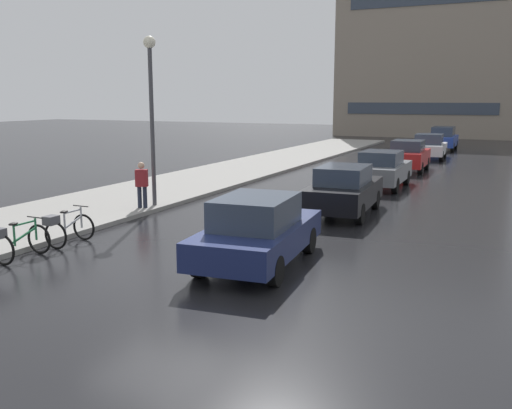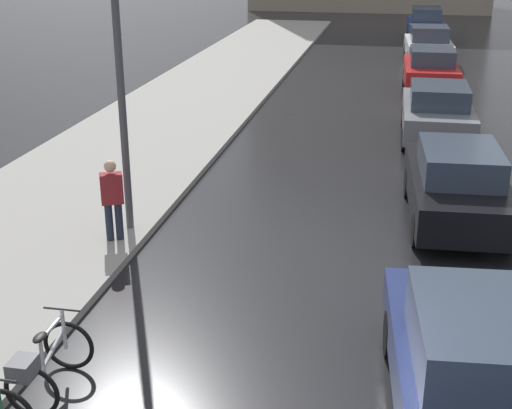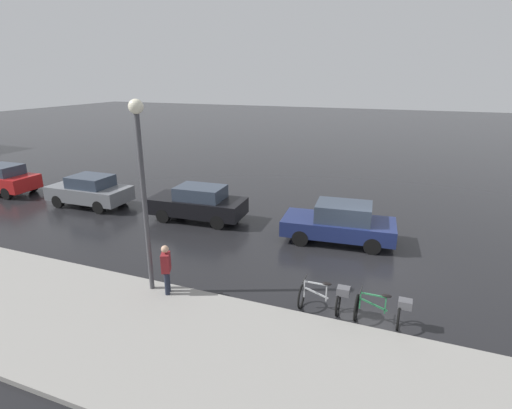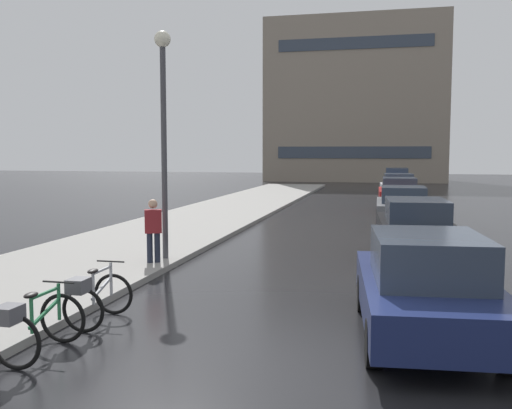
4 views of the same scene
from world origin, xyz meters
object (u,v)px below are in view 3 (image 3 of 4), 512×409
at_px(bicycle_second, 325,297).
at_px(pedestrian, 166,268).
at_px(streetlamp, 142,171).
at_px(car_grey, 90,191).
at_px(car_black, 198,203).
at_px(bicycle_nearest, 383,309).
at_px(car_red, 3,179).
at_px(car_navy, 340,223).

bearing_deg(bicycle_second, pedestrian, 101.42).
xyz_separation_m(bicycle_second, streetlamp, (-0.86, 5.15, 3.32)).
bearing_deg(car_grey, car_black, -88.49).
bearing_deg(bicycle_nearest, car_black, 57.92).
height_order(car_red, streetlamp, streetlamp).
distance_m(car_grey, pedestrian, 10.53).
bearing_deg(streetlamp, car_navy, -37.28).
height_order(car_grey, pedestrian, pedestrian).
distance_m(car_grey, streetlamp, 10.44).
bearing_deg(streetlamp, car_grey, 53.06).
height_order(bicycle_nearest, car_grey, car_grey).
distance_m(bicycle_second, pedestrian, 4.65).
xyz_separation_m(car_grey, streetlamp, (-6.01, -7.99, 3.01)).
bearing_deg(car_red, car_navy, -89.84).
relative_size(bicycle_nearest, bicycle_second, 1.03).
height_order(bicycle_nearest, pedestrian, pedestrian).
height_order(car_black, car_grey, car_black).
distance_m(car_navy, car_black, 6.44).
xyz_separation_m(car_navy, pedestrian, (-6.10, 3.99, 0.15)).
bearing_deg(car_black, car_grey, 91.51).
xyz_separation_m(bicycle_nearest, bicycle_second, (0.04, 1.56, -0.00)).
bearing_deg(bicycle_second, car_red, 75.14).
distance_m(car_red, streetlamp, 15.68).
bearing_deg(car_black, car_red, 90.88).
distance_m(bicycle_second, streetlamp, 6.18).
bearing_deg(car_red, bicycle_nearest, -103.90).
relative_size(car_navy, streetlamp, 0.78).
relative_size(bicycle_second, pedestrian, 0.81).
height_order(car_red, pedestrian, pedestrian).
relative_size(car_black, car_red, 1.12).
bearing_deg(car_black, streetlamp, -163.37).
height_order(bicycle_second, car_red, car_red).
height_order(bicycle_nearest, car_navy, car_navy).
xyz_separation_m(car_red, pedestrian, (-6.05, -14.79, 0.13)).
relative_size(bicycle_nearest, car_black, 0.32).
distance_m(bicycle_nearest, car_red, 21.52).
relative_size(car_grey, car_red, 1.05).
distance_m(car_black, streetlamp, 7.10).
bearing_deg(bicycle_second, car_navy, 6.07).
bearing_deg(streetlamp, bicycle_nearest, -83.09).
relative_size(bicycle_nearest, car_navy, 0.31).
xyz_separation_m(bicycle_second, car_grey, (5.16, 13.14, 0.31)).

